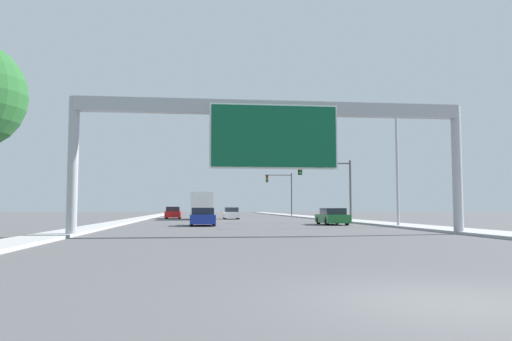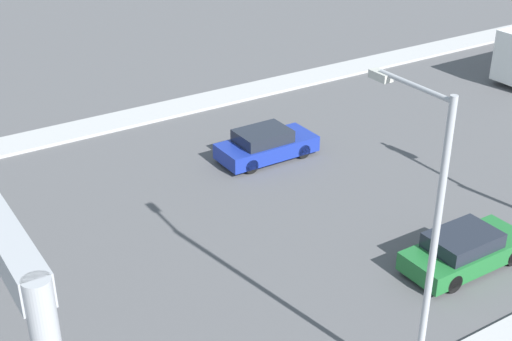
{
  "view_description": "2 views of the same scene",
  "coord_description": "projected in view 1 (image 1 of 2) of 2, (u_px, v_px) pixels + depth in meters",
  "views": [
    {
      "loc": [
        -3.75,
        -7.23,
        1.44
      ],
      "look_at": [
        0.0,
        25.91,
        3.89
      ],
      "focal_mm": 35.0,
      "sensor_mm": 36.0,
      "label": 1
    },
    {
      "loc": [
        20.04,
        15.87,
        13.87
      ],
      "look_at": [
        1.03,
        28.04,
        2.29
      ],
      "focal_mm": 50.0,
      "sensor_mm": 36.0,
      "label": 2
    }
  ],
  "objects": [
    {
      "name": "ground_plane",
      "position": [
        450.0,
        303.0,
        7.48
      ],
      "size": [
        300.0,
        300.0,
        0.0
      ],
      "primitive_type": "plane",
      "color": "#515154"
    },
    {
      "name": "sidewalk_right",
      "position": [
        310.0,
        217.0,
        68.21
      ],
      "size": [
        3.0,
        120.0,
        0.15
      ],
      "color": "#A9A9A9",
      "rests_on": "ground"
    },
    {
      "name": "median_strip_left",
      "position": [
        146.0,
        217.0,
        65.74
      ],
      "size": [
        2.0,
        120.0,
        0.15
      ],
      "color": "#A9A9A9",
      "rests_on": "ground"
    },
    {
      "name": "sign_gantry",
      "position": [
        273.0,
        129.0,
        25.62
      ],
      "size": [
        20.42,
        0.73,
        6.9
      ],
      "color": "#9EA0A5",
      "rests_on": "ground"
    },
    {
      "name": "car_mid_right",
      "position": [
        332.0,
        217.0,
        40.53
      ],
      "size": [
        1.84,
        4.52,
        1.35
      ],
      "color": "#1E662D",
      "rests_on": "ground"
    },
    {
      "name": "car_mid_left",
      "position": [
        231.0,
        214.0,
        59.24
      ],
      "size": [
        1.76,
        4.56,
        1.4
      ],
      "color": "silver",
      "rests_on": "ground"
    },
    {
      "name": "car_near_right",
      "position": [
        173.0,
        213.0,
        61.84
      ],
      "size": [
        1.84,
        4.39,
        1.48
      ],
      "color": "red",
      "rests_on": "ground"
    },
    {
      "name": "car_near_center",
      "position": [
        203.0,
        217.0,
        38.3
      ],
      "size": [
        1.89,
        4.38,
        1.39
      ],
      "color": "navy",
      "rests_on": "ground"
    },
    {
      "name": "truck_box_primary",
      "position": [
        202.0,
        206.0,
        57.54
      ],
      "size": [
        2.45,
        7.91,
        3.07
      ],
      "color": "red",
      "rests_on": "ground"
    },
    {
      "name": "traffic_light_near_intersection",
      "position": [
        332.0,
        179.0,
        46.38
      ],
      "size": [
        5.3,
        0.32,
        5.81
      ],
      "color": "#4C4C4F",
      "rests_on": "ground"
    },
    {
      "name": "traffic_light_mid_block",
      "position": [
        283.0,
        187.0,
        76.2
      ],
      "size": [
        4.22,
        0.32,
        6.62
      ],
      "color": "#4C4C4F",
      "rests_on": "ground"
    },
    {
      "name": "street_lamp_right",
      "position": [
        392.0,
        158.0,
        35.82
      ],
      "size": [
        2.7,
        0.28,
        8.38
      ],
      "color": "#9EA0A5",
      "rests_on": "ground"
    }
  ]
}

